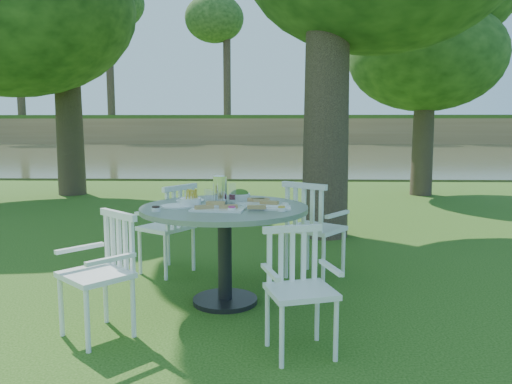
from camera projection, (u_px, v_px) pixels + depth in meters
ground at (255, 278)px, 5.05m from camera, size 140.00×140.00×0.00m
table at (225, 225)px, 4.25m from camera, size 1.42×1.42×0.85m
chair_ne at (310, 223)px, 4.91m from camera, size 0.67×0.67×0.98m
chair_nw at (173, 222)px, 5.12m from camera, size 0.62×0.63×0.93m
chair_sw at (107, 264)px, 3.63m from camera, size 0.62×0.62×0.89m
chair_se at (297, 279)px, 3.38m from camera, size 0.52×0.50×0.84m
tableware at (220, 199)px, 4.30m from camera, size 1.12×0.79×0.24m
river at (269, 154)px, 27.84m from camera, size 100.00×28.00×0.12m
far_bank at (274, 63)px, 44.84m from camera, size 100.00×18.00×15.20m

